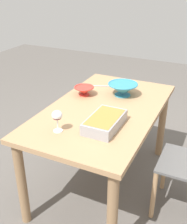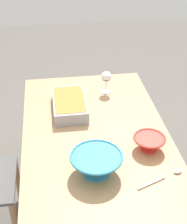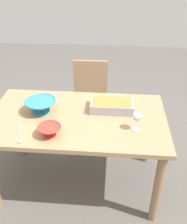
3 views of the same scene
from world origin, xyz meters
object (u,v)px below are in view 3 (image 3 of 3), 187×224
object	(u,v)px
dining_table	(77,127)
mixing_bowl	(41,106)
wine_glass	(137,117)
casserole_dish	(112,105)
chair	(90,98)
small_bowl	(49,130)
serving_spoon	(19,136)

from	to	relation	value
dining_table	mixing_bowl	xyz separation A→B (m)	(0.30, -0.04, 0.17)
wine_glass	casserole_dish	bearing A→B (deg)	-54.60
chair	dining_table	bearing A→B (deg)	87.92
casserole_dish	mixing_bowl	distance (m)	0.58
wine_glass	small_bowl	world-z (taller)	wine_glass
dining_table	mixing_bowl	world-z (taller)	mixing_bowl
small_bowl	serving_spoon	bearing A→B (deg)	10.89
mixing_bowl	casserole_dish	bearing A→B (deg)	-171.75
small_bowl	serving_spoon	xyz separation A→B (m)	(0.21, 0.04, -0.04)
chair	casserole_dish	distance (m)	0.75
dining_table	small_bowl	size ratio (longest dim) A/B	8.35
dining_table	serving_spoon	distance (m)	0.49
small_bowl	wine_glass	bearing A→B (deg)	-168.82
chair	wine_glass	size ratio (longest dim) A/B	5.66
casserole_dish	chair	bearing A→B (deg)	-68.76
mixing_bowl	small_bowl	world-z (taller)	mixing_bowl
dining_table	wine_glass	world-z (taller)	wine_glass
casserole_dish	serving_spoon	world-z (taller)	casserole_dish
chair	small_bowl	world-z (taller)	chair
dining_table	chair	size ratio (longest dim) A/B	1.65
wine_glass	small_bowl	distance (m)	0.63
dining_table	small_bowl	xyz separation A→B (m)	(0.16, 0.26, 0.15)
dining_table	wine_glass	xyz separation A→B (m)	(-0.46, 0.13, 0.22)
dining_table	wine_glass	size ratio (longest dim) A/B	9.34
chair	casserole_dish	bearing A→B (deg)	111.24
dining_table	small_bowl	bearing A→B (deg)	58.48
mixing_bowl	dining_table	bearing A→B (deg)	171.64
serving_spoon	chair	bearing A→B (deg)	-110.45
casserole_dish	mixing_bowl	world-z (taller)	mixing_bowl
dining_table	wine_glass	bearing A→B (deg)	163.83
wine_glass	small_bowl	xyz separation A→B (m)	(0.62, 0.12, -0.07)
wine_glass	serving_spoon	distance (m)	0.85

